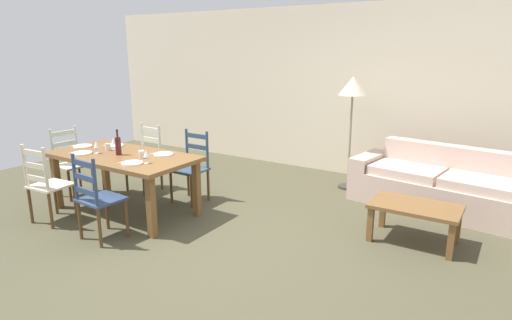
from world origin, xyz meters
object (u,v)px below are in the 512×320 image
object	(u,v)px
wine_glass_far_left	(114,141)
dining_chair_far_right	(192,167)
coffee_cup_secondary	(108,147)
dining_chair_head_west	(71,162)
wine_glass_near_right	(146,154)
dining_chair_near_right	(97,198)
standing_lamp	(353,93)
wine_bottle	(118,145)
couch	(444,187)
dining_chair_near_left	(47,184)
dining_chair_far_left	(146,158)
wine_glass_near_left	(96,145)
coffee_table	(415,211)
dining_table	(123,161)
coffee_cup_primary	(142,154)

from	to	relation	value
wine_glass_far_left	dining_chair_far_right	bearing A→B (deg)	40.97
dining_chair_far_right	coffee_cup_secondary	distance (m)	1.10
dining_chair_head_west	wine_glass_near_right	size ratio (longest dim) A/B	5.96
wine_glass_near_right	wine_glass_far_left	size ratio (longest dim) A/B	1.00
dining_chair_near_right	standing_lamp	size ratio (longest dim) A/B	0.59
dining_chair_head_west	wine_glass_far_left	distance (m)	0.93
dining_chair_far_right	wine_bottle	xyz separation A→B (m)	(-0.46, -0.81, 0.39)
couch	wine_glass_far_left	bearing A→B (deg)	-150.03
wine_bottle	couch	bearing A→B (deg)	33.88
dining_chair_near_left	dining_chair_far_left	xyz separation A→B (m)	(0.05, 1.51, 0.00)
coffee_cup_secondary	standing_lamp	bearing A→B (deg)	45.44
wine_glass_near_left	standing_lamp	xyz separation A→B (m)	(2.34, 2.57, 0.55)
wine_glass_far_left	coffee_table	bearing A→B (deg)	14.27
dining_chair_far_right	wine_bottle	world-z (taller)	wine_bottle
dining_chair_head_west	wine_glass_near_right	bearing A→B (deg)	-6.25
dining_chair_near_right	standing_lamp	distance (m)	3.68
dining_chair_near_right	wine_glass_near_right	bearing A→B (deg)	74.30
dining_chair_near_right	wine_glass_far_left	size ratio (longest dim) A/B	5.96
dining_chair_near_left	dining_chair_head_west	world-z (taller)	same
wine_glass_near_left	wine_glass_near_right	world-z (taller)	same
wine_glass_near_right	couch	xyz separation A→B (m)	(2.82, 2.40, -0.57)
dining_table	wine_glass_far_left	size ratio (longest dim) A/B	11.80
coffee_cup_secondary	couch	bearing A→B (deg)	30.71
dining_table	dining_chair_head_west	size ratio (longest dim) A/B	1.98
dining_table	wine_glass_near_right	bearing A→B (deg)	-14.28
dining_chair_head_west	couch	bearing A→B (deg)	26.00
dining_chair_far_right	standing_lamp	bearing A→B (deg)	46.39
dining_chair_near_right	dining_chair_head_west	size ratio (longest dim) A/B	1.00
coffee_cup_secondary	wine_glass_far_left	bearing A→B (deg)	73.98
dining_chair_head_west	couch	xyz separation A→B (m)	(4.53, 2.21, -0.19)
dining_chair_far_right	wine_glass_near_left	distance (m)	1.24
dining_table	dining_chair_near_left	world-z (taller)	dining_chair_near_left
dining_chair_near_right	dining_chair_far_right	bearing A→B (deg)	88.68
dining_chair_near_right	dining_chair_far_right	xyz separation A→B (m)	(0.03, 1.49, 0.00)
wine_glass_far_left	coffee_cup_primary	distance (m)	0.65
dining_chair_far_left	wine_glass_far_left	distance (m)	0.77
dining_table	wine_glass_far_left	distance (m)	0.38
coffee_cup_secondary	coffee_table	world-z (taller)	coffee_cup_secondary
coffee_cup_secondary	dining_chair_far_left	bearing A→B (deg)	99.11
dining_chair_far_right	coffee_cup_secondary	bearing A→B (deg)	-136.65
dining_chair_near_left	dining_chair_far_right	size ratio (longest dim) A/B	1.00
dining_chair_far_right	wine_glass_near_left	world-z (taller)	dining_chair_far_right
dining_table	coffee_cup_secondary	distance (m)	0.35
wine_glass_far_left	dining_table	bearing A→B (deg)	-22.28
wine_glass_far_left	couch	bearing A→B (deg)	29.97
dining_table	wine_glass_far_left	world-z (taller)	wine_glass_far_left
dining_table	wine_glass_near_left	size ratio (longest dim) A/B	11.80
dining_chair_far_right	coffee_cup_secondary	size ratio (longest dim) A/B	10.67
wine_bottle	coffee_cup_primary	bearing A→B (deg)	6.65
coffee_cup_secondary	wine_glass_near_right	bearing A→B (deg)	-12.07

